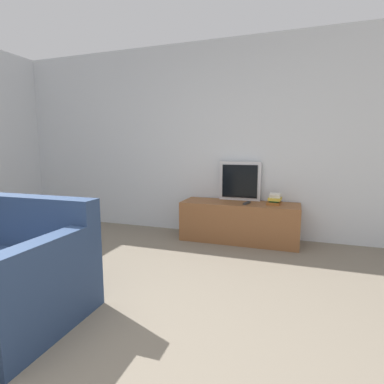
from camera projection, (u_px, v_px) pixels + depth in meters
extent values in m
cube|color=silver|center=(211.00, 140.00, 4.12)|extent=(9.00, 0.06, 2.60)
cube|color=brown|center=(239.00, 222.00, 3.85)|extent=(1.48, 0.49, 0.50)
cube|color=silver|center=(240.00, 181.00, 3.98)|extent=(0.54, 0.08, 0.51)
cube|color=black|center=(240.00, 181.00, 3.93)|extent=(0.46, 0.01, 0.43)
cube|color=navy|center=(53.00, 286.00, 1.89)|extent=(0.15, 0.86, 0.65)
cube|color=#995623|center=(274.00, 203.00, 3.70)|extent=(0.18, 0.21, 0.03)
cube|color=#2D753D|center=(274.00, 201.00, 3.71)|extent=(0.11, 0.14, 0.02)
cube|color=gold|center=(275.00, 199.00, 3.69)|extent=(0.16, 0.19, 0.03)
cube|color=silver|center=(275.00, 196.00, 3.70)|extent=(0.14, 0.17, 0.03)
cube|color=silver|center=(275.00, 194.00, 3.68)|extent=(0.13, 0.16, 0.02)
cube|color=#2D2D2D|center=(247.00, 203.00, 3.72)|extent=(0.07, 0.18, 0.02)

